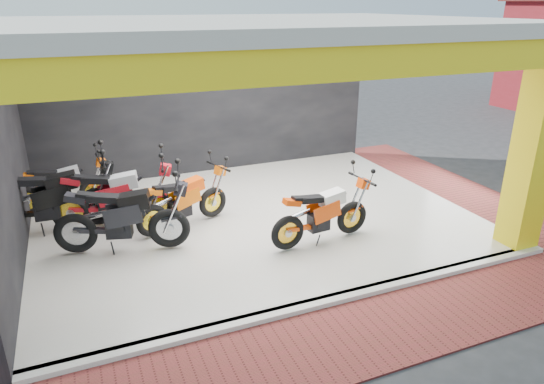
{
  "coord_description": "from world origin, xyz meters",
  "views": [
    {
      "loc": [
        -2.97,
        -6.03,
        3.95
      ],
      "look_at": [
        0.01,
        1.16,
        0.9
      ],
      "focal_mm": 32.0,
      "sensor_mm": 36.0,
      "label": 1
    }
  ],
  "objects": [
    {
      "name": "ground",
      "position": [
        0.0,
        0.0,
        0.0
      ],
      "size": [
        80.0,
        80.0,
        0.0
      ],
      "primitive_type": "plane",
      "color": "#2D2D30",
      "rests_on": "ground"
    },
    {
      "name": "showroom_floor",
      "position": [
        0.0,
        2.0,
        0.05
      ],
      "size": [
        8.0,
        6.0,
        0.1
      ],
      "primitive_type": "cube",
      "color": "white",
      "rests_on": "ground"
    },
    {
      "name": "showroom_ceiling",
      "position": [
        0.0,
        2.0,
        3.6
      ],
      "size": [
        8.4,
        6.4,
        0.2
      ],
      "primitive_type": "cube",
      "color": "beige",
      "rests_on": "corner_column"
    },
    {
      "name": "back_wall",
      "position": [
        0.0,
        5.1,
        1.75
      ],
      "size": [
        8.2,
        0.2,
        3.5
      ],
      "primitive_type": "cube",
      "color": "black",
      "rests_on": "ground"
    },
    {
      "name": "corner_column",
      "position": [
        3.75,
        -0.75,
        1.75
      ],
      "size": [
        0.5,
        0.5,
        3.5
      ],
      "primitive_type": "cube",
      "color": "yellow",
      "rests_on": "ground"
    },
    {
      "name": "header_beam_front",
      "position": [
        0.0,
        -1.0,
        3.3
      ],
      "size": [
        8.4,
        0.3,
        0.4
      ],
      "primitive_type": "cube",
      "color": "yellow",
      "rests_on": "corner_column"
    },
    {
      "name": "header_beam_right",
      "position": [
        4.0,
        2.0,
        3.3
      ],
      "size": [
        0.3,
        6.4,
        0.4
      ],
      "primitive_type": "cube",
      "color": "yellow",
      "rests_on": "corner_column"
    },
    {
      "name": "floor_kerb",
      "position": [
        0.0,
        -1.02,
        0.05
      ],
      "size": [
        8.0,
        0.2,
        0.1
      ],
      "primitive_type": "cube",
      "color": "white",
      "rests_on": "ground"
    },
    {
      "name": "paver_front",
      "position": [
        0.0,
        -1.8,
        0.01
      ],
      "size": [
        9.0,
        1.4,
        0.03
      ],
      "primitive_type": "cube",
      "color": "maroon",
      "rests_on": "ground"
    },
    {
      "name": "paver_right",
      "position": [
        4.8,
        2.0,
        0.01
      ],
      "size": [
        1.4,
        7.0,
        0.03
      ],
      "primitive_type": "cube",
      "color": "maroon",
      "rests_on": "ground"
    },
    {
      "name": "moto_hero",
      "position": [
        1.3,
        0.61,
        0.71
      ],
      "size": [
        2.06,
        0.92,
        1.22
      ],
      "primitive_type": null,
      "rotation": [
        0.0,
        0.0,
        0.09
      ],
      "color": "#FF4B0A",
      "rests_on": "showroom_floor"
    },
    {
      "name": "moto_row_a",
      "position": [
        -1.81,
        2.38,
        0.79
      ],
      "size": [
        2.38,
        1.22,
        1.39
      ],
      "primitive_type": null,
      "rotation": [
        0.0,
        0.0,
        -0.18
      ],
      "color": "red",
      "rests_on": "showroom_floor"
    },
    {
      "name": "moto_row_b",
      "position": [
        -1.77,
        1.31,
        0.8
      ],
      "size": [
        2.44,
        1.43,
        1.41
      ],
      "primitive_type": null,
      "rotation": [
        0.0,
        0.0,
        -0.27
      ],
      "color": "black",
      "rests_on": "showroom_floor"
    },
    {
      "name": "moto_row_c",
      "position": [
        -0.76,
        2.25,
        0.7
      ],
      "size": [
        2.09,
        1.31,
        1.2
      ],
      "primitive_type": null,
      "rotation": [
        0.0,
        0.0,
        0.32
      ],
      "color": "#E26009",
      "rests_on": "showroom_floor"
    },
    {
      "name": "moto_row_d",
      "position": [
        -2.8,
        2.7,
        0.83
      ],
      "size": [
        2.42,
        0.96,
        1.47
      ],
      "primitive_type": null,
      "rotation": [
        0.0,
        0.0,
        -0.03
      ],
      "color": "black",
      "rests_on": "showroom_floor"
    },
    {
      "name": "moto_row_e",
      "position": [
        -2.8,
        3.76,
        0.68
      ],
      "size": [
        1.94,
        0.81,
        1.17
      ],
      "primitive_type": null,
      "rotation": [
        0.0,
        0.0,
        0.06
      ],
      "color": "#F1610A",
      "rests_on": "showroom_floor"
    }
  ]
}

